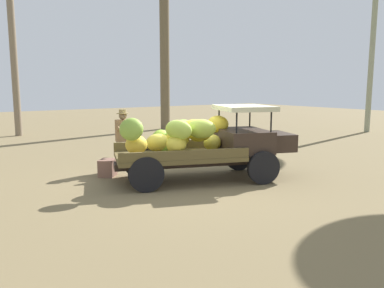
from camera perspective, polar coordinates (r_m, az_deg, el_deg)
The scene contains 4 objects.
ground_plane at distance 9.60m, azimuth -0.02°, elevation -5.50°, with size 60.00×60.00×0.00m, color olive.
truck at distance 9.63m, azimuth 2.18°, elevation 0.27°, with size 4.66×2.93×1.84m.
farmer at distance 10.92m, azimuth -10.04°, elevation 1.21°, with size 0.52×0.48×1.69m.
wooden_crate at distance 10.33m, azimuth -12.29°, elevation -3.43°, with size 0.47×0.38×0.44m, color #845C4C.
Camera 1 is at (-5.29, -7.67, 2.34)m, focal length 36.33 mm.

